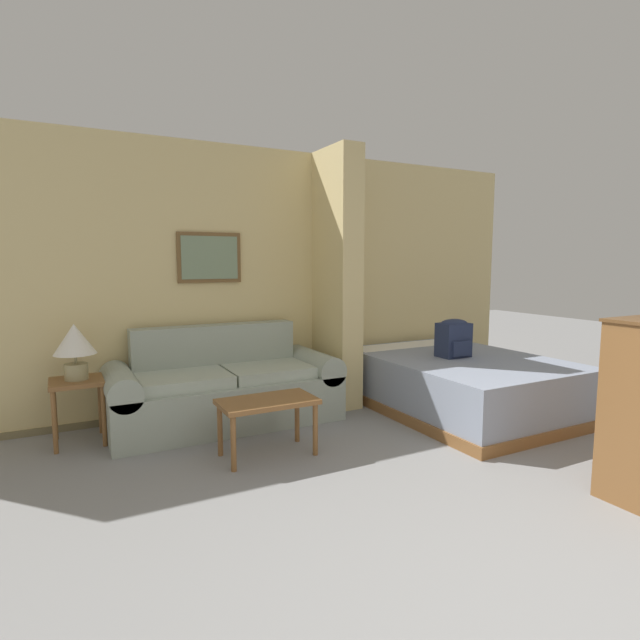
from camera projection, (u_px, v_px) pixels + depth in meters
wall_back at (253, 279)px, 5.09m from camera, size 6.58×0.16×2.60m
wall_partition_pillar at (337, 279)px, 5.11m from camera, size 0.24×0.65×2.60m
couch at (225, 389)px, 4.57m from camera, size 2.06×0.84×0.88m
coffee_table at (267, 407)px, 3.78m from camera, size 0.73×0.41×0.44m
side_table at (77, 391)px, 4.04m from camera, size 0.41×0.41×0.53m
table_lamp at (75, 344)px, 3.99m from camera, size 0.33×0.33×0.45m
bed at (458, 382)px, 4.99m from camera, size 1.57×2.13×0.53m
backpack at (454, 337)px, 4.94m from camera, size 0.31×0.24×0.38m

